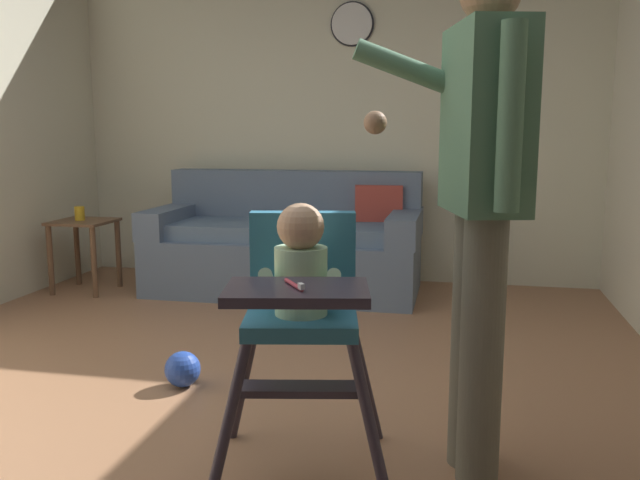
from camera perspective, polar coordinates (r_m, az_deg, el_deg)
ground at (r=2.78m, az=-10.43°, el=-16.45°), size 5.64×7.16×0.10m
wall_far at (r=5.22m, az=1.08°, el=11.08°), size 4.84×0.06×2.62m
couch at (r=4.83m, az=-2.83°, el=-0.47°), size 1.93×0.86×0.86m
high_chair at (r=2.15m, az=-1.63°, el=-4.52°), size 0.71×0.80×0.94m
adult_standing at (r=2.19m, az=13.66°, el=3.65°), size 0.59×0.50×1.67m
toy_ball at (r=3.14m, az=-11.74°, el=-10.83°), size 0.16×0.16×0.16m
side_table at (r=5.08m, az=-19.63°, el=0.05°), size 0.40×0.40×0.52m
sippy_cup at (r=5.07m, az=-19.98°, el=2.17°), size 0.07×0.07×0.10m
wall_clock at (r=5.20m, az=2.78°, el=18.07°), size 0.33×0.04×0.33m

